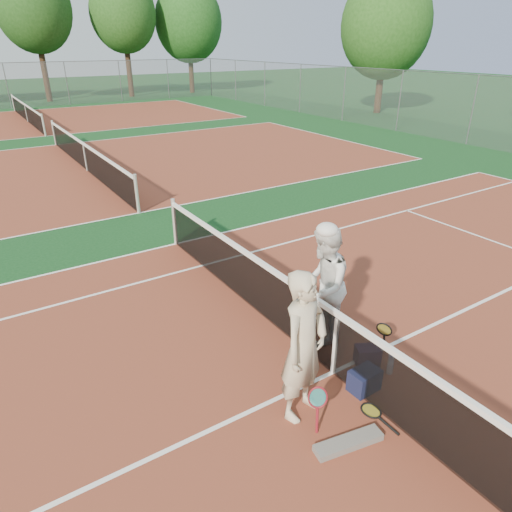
# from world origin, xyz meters

# --- Properties ---
(ground) EXTENTS (130.00, 130.00, 0.00)m
(ground) POSITION_xyz_m (0.00, 0.00, 0.00)
(ground) COLOR #0F3917
(ground) RESTS_ON ground
(court_main) EXTENTS (23.77, 10.97, 0.01)m
(court_main) POSITION_xyz_m (0.00, 0.00, 0.00)
(court_main) COLOR brown
(court_main) RESTS_ON ground
(court_far_a) EXTENTS (23.77, 10.97, 0.01)m
(court_far_a) POSITION_xyz_m (0.00, 13.50, 0.00)
(court_far_a) COLOR brown
(court_far_a) RESTS_ON ground
(court_far_b) EXTENTS (23.77, 10.97, 0.01)m
(court_far_b) POSITION_xyz_m (0.00, 27.00, 0.00)
(court_far_b) COLOR brown
(court_far_b) RESTS_ON ground
(net_main) EXTENTS (0.10, 10.98, 1.02)m
(net_main) POSITION_xyz_m (0.00, 0.00, 0.51)
(net_main) COLOR black
(net_main) RESTS_ON ground
(net_far_a) EXTENTS (0.10, 10.98, 1.02)m
(net_far_a) POSITION_xyz_m (0.00, 13.50, 0.51)
(net_far_a) COLOR black
(net_far_a) RESTS_ON ground
(net_far_b) EXTENTS (0.10, 10.98, 1.02)m
(net_far_b) POSITION_xyz_m (0.00, 27.00, 0.51)
(net_far_b) COLOR black
(net_far_b) RESTS_ON ground
(fence_back) EXTENTS (32.00, 0.06, 3.00)m
(fence_back) POSITION_xyz_m (0.00, 34.00, 1.50)
(fence_back) COLOR slate
(fence_back) RESTS_ON ground
(player_a) EXTENTS (0.84, 0.69, 2.00)m
(player_a) POSITION_xyz_m (-0.84, -0.33, 1.00)
(player_a) COLOR beige
(player_a) RESTS_ON ground
(player_b) EXTENTS (1.17, 1.16, 1.91)m
(player_b) POSITION_xyz_m (0.39, 0.76, 0.95)
(player_b) COLOR white
(player_b) RESTS_ON ground
(racket_red) EXTENTS (0.31, 0.27, 0.59)m
(racket_red) POSITION_xyz_m (-0.86, -0.65, 0.30)
(racket_red) COLOR maroon
(racket_red) RESTS_ON ground
(racket_black_held) EXTENTS (0.34, 0.35, 0.57)m
(racket_black_held) POSITION_xyz_m (0.91, -0.07, 0.28)
(racket_black_held) COLOR black
(racket_black_held) RESTS_ON ground
(racket_spare) EXTENTS (0.28, 0.61, 0.03)m
(racket_spare) POSITION_xyz_m (-0.10, -0.84, 0.01)
(racket_spare) COLOR black
(racket_spare) RESTS_ON ground
(sports_bag_navy) EXTENTS (0.42, 0.29, 0.32)m
(sports_bag_navy) POSITION_xyz_m (0.12, -0.49, 0.16)
(sports_bag_navy) COLOR black
(sports_bag_navy) RESTS_ON ground
(sports_bag_purple) EXTENTS (0.41, 0.37, 0.28)m
(sports_bag_purple) POSITION_xyz_m (0.56, -0.11, 0.14)
(sports_bag_purple) COLOR black
(sports_bag_purple) RESTS_ON ground
(net_cover_canvas) EXTENTS (0.88, 0.35, 0.09)m
(net_cover_canvas) POSITION_xyz_m (-0.72, -1.09, 0.05)
(net_cover_canvas) COLOR #5F5C56
(net_cover_canvas) RESTS_ON ground
(water_bottle) EXTENTS (0.09, 0.09, 0.30)m
(water_bottle) POSITION_xyz_m (0.67, -0.45, 0.15)
(water_bottle) COLOR silver
(water_bottle) RESTS_ON ground
(tree_back_3) EXTENTS (5.45, 5.45, 9.68)m
(tree_back_3) POSITION_xyz_m (3.13, 37.13, 6.53)
(tree_back_3) COLOR #382314
(tree_back_3) RESTS_ON ground
(tree_back_4) EXTENTS (5.26, 5.26, 9.41)m
(tree_back_4) POSITION_xyz_m (9.83, 37.08, 6.36)
(tree_back_4) COLOR #382314
(tree_back_4) RESTS_ON ground
(tree_back_5) EXTENTS (5.87, 5.87, 9.26)m
(tree_back_5) POSITION_xyz_m (15.70, 37.28, 5.87)
(tree_back_5) COLOR #382314
(tree_back_5) RESTS_ON ground
(tree_right_1) EXTENTS (5.56, 5.56, 8.43)m
(tree_right_1) POSITION_xyz_m (20.21, 18.43, 5.22)
(tree_right_1) COLOR #382314
(tree_right_1) RESTS_ON ground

